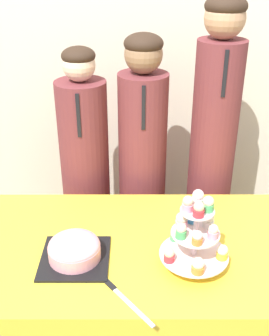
% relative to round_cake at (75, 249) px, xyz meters
% --- Properties ---
extents(wall_back, '(9.00, 0.06, 2.70)m').
position_rel_round_cake_xyz_m(wall_back, '(0.32, 1.22, 0.55)').
color(wall_back, beige).
rests_on(wall_back, ground_plane).
extents(table, '(1.78, 0.79, 0.75)m').
position_rel_round_cake_xyz_m(table, '(0.32, 0.09, -0.42)').
color(table, yellow).
rests_on(table, ground_plane).
extents(round_cake, '(0.27, 0.27, 0.10)m').
position_rel_round_cake_xyz_m(round_cake, '(0.00, 0.00, 0.00)').
color(round_cake, black).
rests_on(round_cake, table).
extents(cake_knife, '(0.21, 0.25, 0.01)m').
position_rel_round_cake_xyz_m(cake_knife, '(0.17, -0.18, -0.05)').
color(cake_knife, silver).
rests_on(cake_knife, table).
extents(cupcake_stand, '(0.27, 0.27, 0.32)m').
position_rel_round_cake_xyz_m(cupcake_stand, '(0.47, -0.03, 0.10)').
color(cupcake_stand, silver).
rests_on(cupcake_stand, table).
extents(student_0, '(0.26, 0.27, 1.43)m').
position_rel_round_cake_xyz_m(student_0, '(-0.03, 0.72, -0.12)').
color(student_0, brown).
rests_on(student_0, ground_plane).
extents(student_1, '(0.26, 0.26, 1.49)m').
position_rel_round_cake_xyz_m(student_1, '(0.28, 0.72, -0.07)').
color(student_1, brown).
rests_on(student_1, ground_plane).
extents(student_2, '(0.24, 0.25, 1.66)m').
position_rel_round_cake_xyz_m(student_2, '(0.65, 0.72, 0.03)').
color(student_2, brown).
rests_on(student_2, ground_plane).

